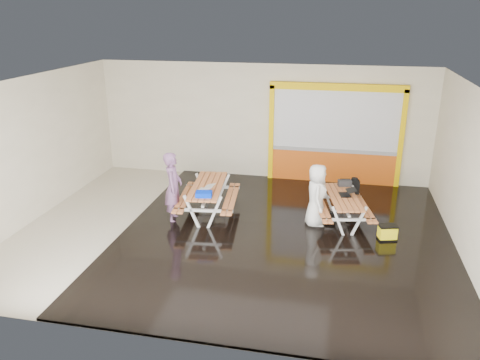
% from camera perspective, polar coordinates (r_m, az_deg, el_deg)
% --- Properties ---
extents(room, '(10.02, 8.02, 3.52)m').
position_cam_1_polar(room, '(10.66, -1.00, 2.19)').
color(room, beige).
rests_on(room, ground).
extents(deck, '(7.50, 7.98, 0.05)m').
position_cam_1_polar(deck, '(11.12, 5.39, -6.73)').
color(deck, black).
rests_on(deck, room).
extents(kiosk, '(3.88, 0.16, 3.00)m').
position_cam_1_polar(kiosk, '(14.28, 11.26, 5.10)').
color(kiosk, '#D25511').
rests_on(kiosk, room).
extents(picnic_table_left, '(1.65, 2.24, 0.84)m').
position_cam_1_polar(picnic_table_left, '(11.97, -3.85, -1.48)').
color(picnic_table_left, '#C77039').
rests_on(picnic_table_left, deck).
extents(picnic_table_right, '(1.60, 2.06, 0.74)m').
position_cam_1_polar(picnic_table_right, '(11.77, 12.22, -2.67)').
color(picnic_table_right, '#C77039').
rests_on(picnic_table_right, deck).
extents(person_left, '(0.53, 0.71, 1.78)m').
position_cam_1_polar(person_left, '(11.69, -8.00, -0.91)').
color(person_left, '#7B517D').
rests_on(person_left, deck).
extents(person_right, '(0.58, 0.81, 1.56)m').
position_cam_1_polar(person_right, '(11.51, 9.16, -1.87)').
color(person_right, white).
rests_on(person_right, deck).
extents(laptop_left, '(0.41, 0.38, 0.17)m').
position_cam_1_polar(laptop_left, '(11.48, -4.16, -1.09)').
color(laptop_left, silver).
rests_on(laptop_left, picnic_table_left).
extents(laptop_right, '(0.45, 0.42, 0.16)m').
position_cam_1_polar(laptop_right, '(11.76, 12.73, -1.54)').
color(laptop_right, black).
rests_on(laptop_right, picnic_table_right).
extents(blue_pouch, '(0.41, 0.32, 0.11)m').
position_cam_1_polar(blue_pouch, '(11.18, -4.36, -1.70)').
color(blue_pouch, '#002BE2').
rests_on(blue_pouch, picnic_table_left).
extents(toolbox, '(0.36, 0.23, 0.19)m').
position_cam_1_polar(toolbox, '(12.36, 12.43, -0.35)').
color(toolbox, black).
rests_on(toolbox, picnic_table_right).
extents(backpack, '(0.28, 0.21, 0.43)m').
position_cam_1_polar(backpack, '(12.61, 13.51, -0.70)').
color(backpack, black).
rests_on(backpack, picnic_table_right).
extents(dark_case, '(0.40, 0.31, 0.14)m').
position_cam_1_polar(dark_case, '(11.99, 10.47, -4.43)').
color(dark_case, black).
rests_on(dark_case, deck).
extents(fluke_bag, '(0.46, 0.36, 0.35)m').
position_cam_1_polar(fluke_bag, '(11.30, 17.24, -6.05)').
color(fluke_bag, black).
rests_on(fluke_bag, deck).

